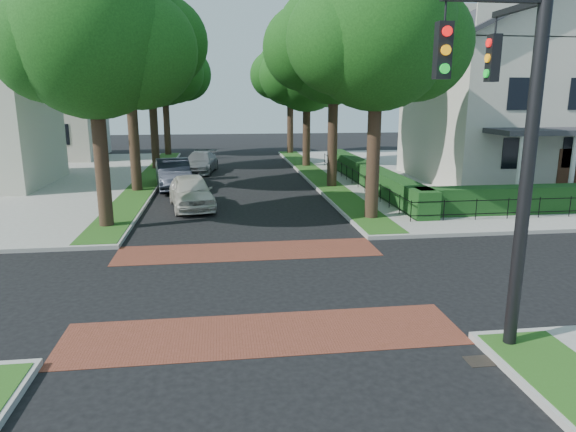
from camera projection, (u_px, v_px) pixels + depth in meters
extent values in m
plane|color=black|center=(254.00, 284.00, 14.69)|extent=(120.00, 120.00, 0.00)
cube|color=gray|center=(517.00, 173.00, 35.49)|extent=(30.00, 30.00, 0.15)
cube|color=brown|center=(248.00, 251.00, 17.78)|extent=(9.00, 2.20, 0.01)
cube|color=brown|center=(264.00, 334.00, 11.60)|extent=(9.00, 2.20, 0.01)
cube|color=black|center=(482.00, 361.00, 10.41)|extent=(0.65, 0.45, 0.01)
cube|color=#254914|center=(317.00, 175.00, 33.78)|extent=(1.60, 29.80, 0.02)
cube|color=#254914|center=(149.00, 178.00, 32.41)|extent=(1.60, 29.80, 0.02)
cylinder|color=black|center=(374.00, 131.00, 21.27)|extent=(0.56, 0.56, 7.35)
sphere|color=#133C10|center=(378.00, 32.00, 20.39)|extent=(6.20, 6.20, 6.20)
sphere|color=#133C10|center=(416.00, 44.00, 20.98)|extent=(4.65, 4.65, 4.65)
sphere|color=#133C10|center=(341.00, 39.00, 20.07)|extent=(4.34, 4.34, 4.34)
sphere|color=#133C10|center=(370.00, 24.00, 21.78)|extent=(4.03, 4.03, 4.03)
cylinder|color=black|center=(333.00, 119.00, 28.96)|extent=(0.56, 0.56, 7.70)
sphere|color=#133C10|center=(334.00, 43.00, 28.03)|extent=(6.60, 6.60, 6.60)
sphere|color=#133C10|center=(365.00, 51.00, 28.64)|extent=(4.95, 4.95, 4.95)
sphere|color=#133C10|center=(305.00, 48.00, 27.69)|extent=(4.62, 4.62, 4.62)
sphere|color=#133C10|center=(330.00, 37.00, 29.52)|extent=(4.29, 4.29, 4.29)
cylinder|color=black|center=(307.00, 121.00, 37.76)|extent=(0.56, 0.56, 6.65)
sphere|color=#133C10|center=(307.00, 71.00, 36.96)|extent=(5.80, 5.80, 5.80)
sphere|color=#133C10|center=(328.00, 77.00, 37.54)|extent=(4.35, 4.35, 4.35)
sphere|color=#133C10|center=(287.00, 75.00, 36.65)|extent=(4.06, 4.06, 4.06)
sphere|color=#133C10|center=(305.00, 65.00, 38.26)|extent=(3.77, 3.77, 3.77)
cylinder|color=black|center=(290.00, 114.00, 46.41)|extent=(0.56, 0.56, 7.00)
sphere|color=#133C10|center=(290.00, 72.00, 45.57)|extent=(6.00, 6.00, 6.00)
sphere|color=#133C10|center=(308.00, 77.00, 46.16)|extent=(4.50, 4.50, 4.50)
sphere|color=#133C10|center=(274.00, 75.00, 45.25)|extent=(4.20, 4.20, 4.20)
sphere|color=#133C10|center=(289.00, 67.00, 46.91)|extent=(3.90, 3.90, 3.90)
cylinder|color=black|center=(100.00, 138.00, 19.92)|extent=(0.56, 0.56, 7.00)
sphere|color=#133C10|center=(91.00, 38.00, 19.08)|extent=(6.00, 6.00, 6.00)
sphere|color=#133C10|center=(139.00, 50.00, 19.67)|extent=(4.50, 4.50, 4.50)
sphere|color=#133C10|center=(48.00, 45.00, 18.76)|extent=(4.20, 4.20, 4.20)
sphere|color=#133C10|center=(102.00, 29.00, 20.42)|extent=(3.90, 3.90, 3.90)
cylinder|color=black|center=(132.00, 116.00, 27.52)|extent=(0.56, 0.56, 8.05)
sphere|color=#133C10|center=(127.00, 33.00, 26.55)|extent=(6.40, 6.40, 6.40)
sphere|color=#133C10|center=(162.00, 42.00, 27.16)|extent=(4.80, 4.80, 4.80)
sphere|color=#133C10|center=(94.00, 38.00, 26.23)|extent=(4.48, 4.48, 4.48)
sphere|color=#133C10|center=(133.00, 27.00, 28.00)|extent=(4.16, 4.16, 4.16)
cylinder|color=black|center=(154.00, 120.00, 36.35)|extent=(0.56, 0.56, 6.86)
sphere|color=#133C10|center=(151.00, 67.00, 35.52)|extent=(5.60, 5.60, 5.60)
sphere|color=#133C10|center=(174.00, 73.00, 36.10)|extent=(4.20, 4.20, 4.20)
sphere|color=#133C10|center=(130.00, 71.00, 35.22)|extent=(3.92, 3.92, 3.92)
sphere|color=#133C10|center=(154.00, 61.00, 36.77)|extent=(3.64, 3.64, 3.64)
cylinder|color=black|center=(166.00, 114.00, 45.00)|extent=(0.56, 0.56, 7.14)
sphere|color=#133C10|center=(164.00, 69.00, 44.14)|extent=(6.20, 6.20, 6.20)
sphere|color=#133C10|center=(184.00, 74.00, 44.74)|extent=(4.65, 4.65, 4.65)
sphere|color=#133C10|center=(145.00, 73.00, 43.82)|extent=(4.34, 4.34, 4.34)
sphere|color=#133C10|center=(166.00, 64.00, 45.54)|extent=(4.03, 4.03, 4.03)
cube|color=#153D15|center=(369.00, 175.00, 29.98)|extent=(1.00, 18.00, 1.20)
cube|color=beige|center=(521.00, 114.00, 31.41)|extent=(12.00, 10.00, 8.00)
cylinder|color=white|center=(520.00, 166.00, 24.46)|extent=(0.24, 0.24, 3.00)
cylinder|color=white|center=(573.00, 165.00, 24.81)|extent=(0.24, 0.24, 3.00)
cube|color=beige|center=(43.00, 119.00, 42.85)|extent=(9.00, 8.00, 6.50)
cube|color=brown|center=(65.00, 54.00, 40.48)|extent=(0.80, 0.80, 3.64)
cylinder|color=black|center=(529.00, 154.00, 9.95)|extent=(0.26, 0.26, 8.00)
cube|color=black|center=(518.00, 8.00, 10.18)|extent=(0.12, 1.80, 0.12)
cube|color=black|center=(443.00, 51.00, 9.28)|extent=(0.28, 0.22, 1.00)
cylinder|color=red|center=(447.00, 31.00, 9.08)|extent=(0.18, 0.05, 0.18)
cylinder|color=orange|center=(446.00, 50.00, 9.15)|extent=(0.18, 0.05, 0.18)
cylinder|color=#0CB226|center=(445.00, 69.00, 9.22)|extent=(0.18, 0.05, 0.18)
cube|color=black|center=(493.00, 58.00, 11.16)|extent=(0.22, 0.28, 1.00)
cylinder|color=red|center=(489.00, 43.00, 11.07)|extent=(0.05, 0.18, 0.18)
cylinder|color=orange|center=(487.00, 58.00, 11.14)|extent=(0.05, 0.18, 0.18)
cylinder|color=#0CB226|center=(486.00, 73.00, 11.22)|extent=(0.05, 0.18, 0.18)
imported|color=beige|center=(191.00, 192.00, 24.45)|extent=(2.63, 4.93, 1.60)
imported|color=black|center=(173.00, 174.00, 29.60)|extent=(2.60, 5.39, 1.71)
imported|color=gray|center=(200.00, 162.00, 35.86)|extent=(2.74, 5.18, 1.43)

